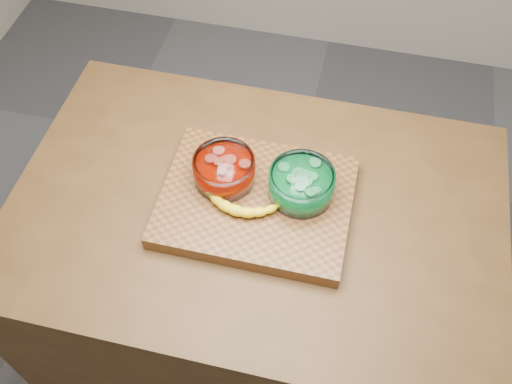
# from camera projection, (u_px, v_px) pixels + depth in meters

# --- Properties ---
(ground) EXTENTS (3.50, 3.50, 0.00)m
(ground) POSITION_uv_depth(u_px,v_px,m) (256.00, 343.00, 2.11)
(ground) COLOR #4F4F53
(ground) RESTS_ON ground
(counter) EXTENTS (1.20, 0.80, 0.90)m
(counter) POSITION_uv_depth(u_px,v_px,m) (256.00, 289.00, 1.75)
(counter) COLOR #4B3016
(counter) RESTS_ON ground
(cutting_board) EXTENTS (0.45, 0.35, 0.04)m
(cutting_board) POSITION_uv_depth(u_px,v_px,m) (256.00, 202.00, 1.37)
(cutting_board) COLOR brown
(cutting_board) RESTS_ON counter
(bowl_red) EXTENTS (0.15, 0.15, 0.07)m
(bowl_red) POSITION_uv_depth(u_px,v_px,m) (224.00, 170.00, 1.35)
(bowl_red) COLOR white
(bowl_red) RESTS_ON cutting_board
(bowl_green) EXTENTS (0.15, 0.15, 0.07)m
(bowl_green) POSITION_uv_depth(u_px,v_px,m) (301.00, 184.00, 1.33)
(bowl_green) COLOR white
(bowl_green) RESTS_ON cutting_board
(banana) EXTENTS (0.23, 0.11, 0.03)m
(banana) POSITION_uv_depth(u_px,v_px,m) (241.00, 201.00, 1.32)
(banana) COLOR yellow
(banana) RESTS_ON cutting_board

